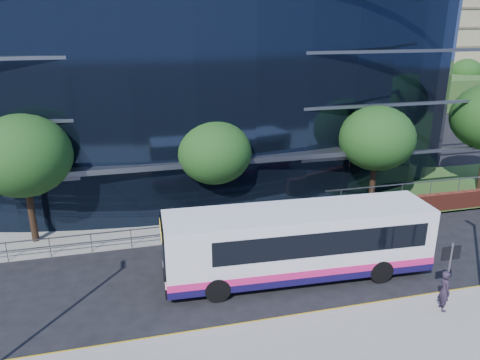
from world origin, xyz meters
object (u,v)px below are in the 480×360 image
object	(u,v)px
tree_dist_e	(372,74)
tree_far_c	(377,138)
tree_far_b	(214,152)
pedestrian	(445,290)
tree_dist_f	(466,72)
street_sign	(450,261)
tree_far_a	(23,156)
city_bus	(301,242)

from	to	relation	value
tree_dist_e	tree_far_c	bearing A→B (deg)	-118.74
tree_far_b	tree_dist_e	xyz separation A→B (m)	(27.00, 30.50, 0.33)
tree_far_c	pedestrian	distance (m)	11.83
tree_dist_f	pedestrian	size ratio (longest dim) A/B	3.44
tree_dist_e	tree_dist_f	distance (m)	16.13
street_sign	tree_far_b	distance (m)	13.54
street_sign	tree_dist_e	bearing A→B (deg)	64.88
tree_far_a	tree_dist_e	distance (m)	48.27
city_bus	pedestrian	distance (m)	6.25
tree_far_a	tree_far_c	xyz separation A→B (m)	(20.00, 0.00, -0.33)
tree_far_b	tree_dist_e	bearing A→B (deg)	48.48
tree_far_b	city_bus	xyz separation A→B (m)	(2.55, -7.29, -2.45)
tree_far_b	pedestrian	distance (m)	13.87
tree_dist_f	city_bus	xyz separation A→B (m)	(-40.45, -39.79, -2.45)
tree_far_a	tree_dist_e	size ratio (longest dim) A/B	1.07
city_bus	tree_far_c	bearing A→B (deg)	44.82
tree_dist_f	pedestrian	xyz separation A→B (m)	(-35.83, -43.94, -3.18)
tree_far_c	city_bus	xyz separation A→B (m)	(-7.45, -6.79, -2.77)
street_sign	tree_far_b	world-z (taller)	tree_far_b
tree_dist_e	city_bus	distance (m)	45.09
tree_far_a	pedestrian	world-z (taller)	tree_far_a
street_sign	city_bus	size ratio (longest dim) A/B	0.23
city_bus	street_sign	bearing A→B (deg)	-35.01
tree_far_b	city_bus	bearing A→B (deg)	-70.73
tree_far_c	tree_dist_e	xyz separation A→B (m)	(17.00, 31.00, 0.00)
tree_far_c	street_sign	bearing A→B (deg)	-103.29
tree_far_a	tree_far_b	distance (m)	10.03
tree_dist_f	pedestrian	distance (m)	56.79
tree_dist_f	pedestrian	world-z (taller)	tree_dist_f
tree_far_a	city_bus	size ratio (longest dim) A/B	0.56
tree_far_c	tree_far_a	bearing A→B (deg)	180.00
tree_far_c	tree_far_b	bearing A→B (deg)	177.14
tree_far_a	tree_dist_f	world-z (taller)	tree_far_a
city_bus	pedestrian	bearing A→B (deg)	-39.44
street_sign	tree_dist_f	world-z (taller)	tree_dist_f
tree_far_b	tree_far_c	world-z (taller)	tree_far_c
tree_far_c	pedestrian	xyz separation A→B (m)	(-2.83, -10.94, -3.51)
tree_far_b	city_bus	world-z (taller)	tree_far_b
tree_far_a	city_bus	xyz separation A→B (m)	(12.55, -6.79, -3.10)
tree_far_b	pedestrian	world-z (taller)	tree_far_b
tree_far_a	tree_dist_e	xyz separation A→B (m)	(37.00, 31.00, -0.33)
tree_far_b	city_bus	distance (m)	8.10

